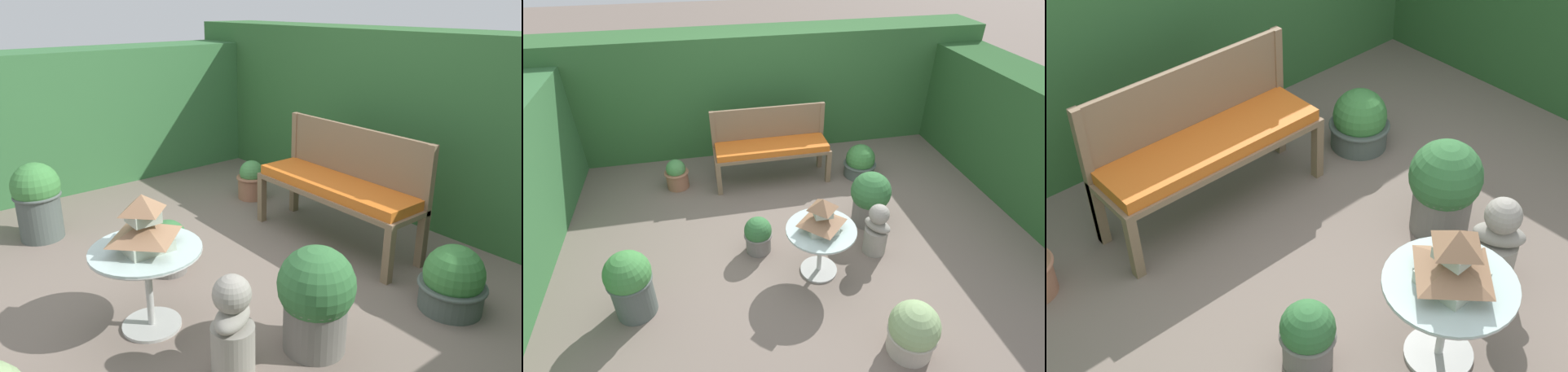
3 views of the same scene
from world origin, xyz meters
TOP-DOWN VIEW (x-y plane):
  - ground at (0.00, 0.00)m, footprint 30.00×30.00m
  - foliage_hedge_back at (0.00, 2.27)m, footprint 6.40×0.74m
  - foliage_hedge_left at (-2.85, 0.15)m, footprint 0.70×3.50m
  - garden_bench at (-0.06, 1.09)m, footprint 1.47×0.45m
  - bench_backrest at (-0.06, 1.29)m, footprint 1.47×0.06m
  - patio_table at (0.07, -0.65)m, footprint 0.66×0.66m
  - pagoda_birdhouse at (0.07, -0.65)m, footprint 0.35×0.35m
  - garden_bust at (0.72, -0.49)m, footprint 0.29×0.33m
  - potted_plant_path_edge at (-1.28, 1.17)m, footprint 0.31×0.31m
  - potted_plant_table_far at (0.84, -0.01)m, footprint 0.44×0.44m
  - potted_plant_patio_mid at (1.10, 0.95)m, footprint 0.44×0.44m
  - potted_plant_hedge_corner at (-1.64, -0.78)m, footprint 0.39×0.39m
  - potted_plant_bench_right at (-0.46, -0.23)m, footprint 0.29×0.29m

SIDE VIEW (x-z plane):
  - ground at x=0.00m, z-range 0.00..0.00m
  - potted_plant_path_edge at x=-1.28m, z-range -0.01..0.38m
  - potted_plant_patio_mid at x=1.10m, z-range -0.03..0.42m
  - potted_plant_bench_right at x=-0.46m, z-range 0.00..0.41m
  - garden_bust at x=0.72m, z-range -0.02..0.57m
  - potted_plant_table_far at x=0.84m, z-range 0.01..0.64m
  - potted_plant_hedge_corner at x=-1.64m, z-range 0.02..0.67m
  - patio_table at x=0.07m, z-range 0.15..0.68m
  - garden_bench at x=-0.06m, z-range 0.19..0.72m
  - pagoda_birdhouse at x=0.07m, z-range 0.51..0.84m
  - bench_backrest at x=-0.06m, z-range 0.21..1.15m
  - foliage_hedge_left at x=-2.85m, z-range 0.00..1.43m
  - foliage_hedge_back at x=0.00m, z-range 0.00..1.65m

